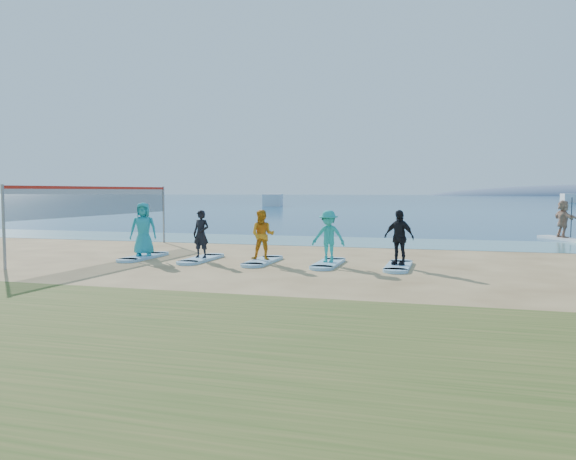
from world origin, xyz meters
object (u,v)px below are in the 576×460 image
(boat_offshore_a, at_px, (273,206))
(surfboard_4, at_px, (398,266))
(paddleboard, at_px, (562,239))
(surfboard_2, at_px, (263,261))
(student_3, at_px, (328,236))
(paddleboarder, at_px, (563,219))
(student_1, at_px, (201,234))
(student_2, at_px, (263,235))
(surfboard_3, at_px, (328,264))
(student_0, at_px, (143,229))
(surfboard_0, at_px, (144,257))
(surfboard_1, at_px, (201,259))
(volleyball_net, at_px, (100,202))
(boat_offshore_b, at_px, (568,202))
(student_4, at_px, (399,237))

(boat_offshore_a, bearing_deg, surfboard_4, -83.10)
(surfboard_4, bearing_deg, paddleboard, 60.78)
(surfboard_2, height_order, student_3, student_3)
(paddleboarder, relative_size, student_1, 1.11)
(student_2, height_order, surfboard_3, student_2)
(paddleboarder, bearing_deg, student_0, 105.86)
(surfboard_2, bearing_deg, surfboard_0, 180.00)
(student_0, relative_size, surfboard_1, 0.83)
(paddleboarder, xyz_separation_m, surfboard_3, (-8.75, -11.79, -0.95))
(volleyball_net, bearing_deg, boat_offshore_a, 101.95)
(student_2, bearing_deg, surfboard_4, -7.00)
(surfboard_3, bearing_deg, paddleboarder, 53.41)
(volleyball_net, relative_size, paddleboard, 3.03)
(paddleboard, height_order, student_3, student_3)
(boat_offshore_a, distance_m, surfboard_3, 68.68)
(student_3, bearing_deg, volleyball_net, 177.19)
(surfboard_1, height_order, student_2, student_2)
(student_0, distance_m, surfboard_2, 4.42)
(surfboard_4, bearing_deg, student_3, 180.00)
(student_3, bearing_deg, paddleboarder, 56.55)
(student_2, bearing_deg, student_3, -7.00)
(boat_offshore_b, distance_m, student_3, 109.16)
(student_1, bearing_deg, paddleboarder, 49.91)
(surfboard_0, bearing_deg, surfboard_1, 0.00)
(paddleboard, distance_m, surfboard_1, 17.60)
(surfboard_2, xyz_separation_m, surfboard_3, (2.16, 0.00, 0.00))
(volleyball_net, bearing_deg, boat_offshore_b, 71.47)
(student_3, height_order, student_4, student_4)
(student_1, bearing_deg, student_2, 7.85)
(volleyball_net, bearing_deg, surfboard_2, -7.85)
(surfboard_1, xyz_separation_m, student_4, (6.47, 0.00, 0.87))
(paddleboarder, xyz_separation_m, surfboard_4, (-6.59, -11.79, -0.95))
(volleyball_net, relative_size, surfboard_0, 4.13)
(paddleboard, distance_m, surfboard_3, 14.68)
(paddleboarder, bearing_deg, paddleboard, -0.00)
(paddleboarder, relative_size, surfboard_3, 0.80)
(surfboard_0, height_order, surfboard_4, same)
(student_1, xyz_separation_m, surfboard_3, (4.31, 0.00, -0.84))
(surfboard_4, bearing_deg, surfboard_3, 180.00)
(student_4, bearing_deg, surfboard_2, -156.57)
(student_1, bearing_deg, boat_offshore_b, 81.68)
(surfboard_2, height_order, surfboard_3, same)
(paddleboard, bearing_deg, volleyball_net, -172.73)
(surfboard_1, bearing_deg, surfboard_3, 0.00)
(student_1, bearing_deg, volleyball_net, 176.31)
(surfboard_1, height_order, surfboard_2, same)
(boat_offshore_a, relative_size, surfboard_4, 3.87)
(surfboard_0, bearing_deg, paddleboard, 37.76)
(student_3, bearing_deg, surfboard_2, -176.87)
(paddleboard, height_order, surfboard_2, paddleboard)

